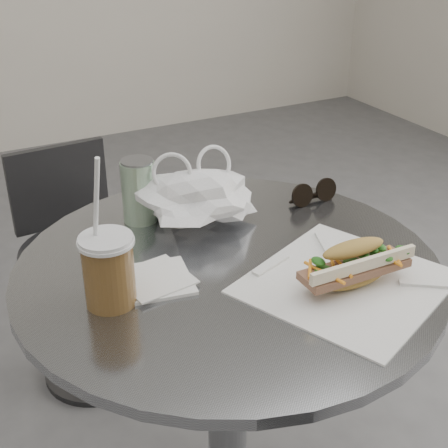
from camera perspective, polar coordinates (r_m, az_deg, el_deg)
name	(u,v)px	position (r m, az deg, el deg)	size (l,w,h in m)	color
cafe_table	(228,381)	(1.28, 0.33, -14.13)	(0.76, 0.76, 0.74)	slate
chair_far	(84,281)	(1.90, -12.66, -5.13)	(0.37, 0.38, 0.69)	#2B2B2E
sandwich_paper	(346,283)	(1.07, 11.10, -5.29)	(0.31, 0.29, 0.00)	white
banh_mi	(354,265)	(1.05, 11.79, -3.69)	(0.24, 0.10, 0.08)	#AE9041
iced_coffee	(108,269)	(0.99, -10.52, -4.08)	(0.09, 0.09, 0.26)	brown
sunglasses	(313,194)	(1.34, 8.17, 2.73)	(0.11, 0.03, 0.05)	black
plastic_bag	(198,200)	(1.22, -2.37, 2.23)	(0.22, 0.17, 0.11)	white
napkin_stack	(155,280)	(1.06, -6.35, -5.07)	(0.14, 0.14, 0.01)	white
drink_can	(139,191)	(1.24, -7.80, 3.02)	(0.07, 0.07, 0.13)	#528D57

